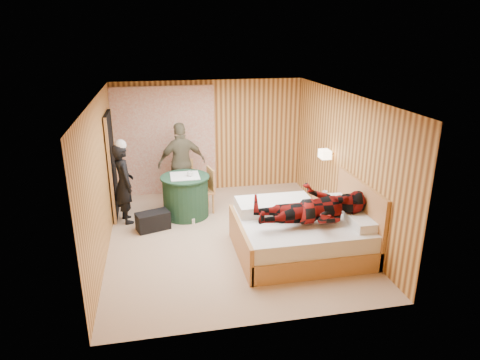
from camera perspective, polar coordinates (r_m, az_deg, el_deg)
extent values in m
cube|color=tan|center=(7.78, -1.43, -7.45)|extent=(4.20, 5.00, 0.01)
cube|color=white|center=(7.02, -1.60, 11.09)|extent=(4.20, 5.00, 0.01)
cube|color=#E0A756|center=(9.69, -4.06, 5.82)|extent=(4.20, 0.02, 2.50)
cube|color=#E0A756|center=(7.27, -18.04, 0.28)|extent=(0.02, 5.00, 2.50)
cube|color=#E0A756|center=(7.92, 13.64, 2.22)|extent=(0.02, 5.00, 2.50)
cube|color=beige|center=(9.56, -9.97, 5.08)|extent=(2.20, 0.08, 2.40)
cube|color=black|center=(8.66, -16.70, 1.85)|extent=(0.06, 0.90, 2.05)
cylinder|color=gold|center=(8.26, 11.76, 3.43)|extent=(0.18, 0.04, 0.04)
cube|color=beige|center=(8.23, 11.25, 3.40)|extent=(0.18, 0.24, 0.16)
cube|color=#CB8053|center=(7.26, 8.39, -8.35)|extent=(2.13, 1.71, 0.32)
cube|color=silver|center=(7.13, 8.50, -6.26)|extent=(2.07, 1.64, 0.27)
cube|color=#CB8053|center=(6.93, 0.02, -8.23)|extent=(0.06, 1.71, 0.60)
cube|color=#CB8053|center=(7.43, 15.57, -4.54)|extent=(0.06, 1.71, 1.17)
cube|color=white|center=(7.02, 16.13, -5.38)|extent=(0.41, 0.59, 0.15)
cube|color=white|center=(7.69, 13.44, -2.95)|extent=(0.41, 0.59, 0.15)
cube|color=silver|center=(7.34, 4.60, -3.35)|extent=(1.28, 0.64, 0.19)
cube|color=#CB8053|center=(8.25, 11.43, -4.15)|extent=(0.40, 0.54, 0.54)
cube|color=#CB8053|center=(8.18, 11.51, -3.04)|extent=(0.42, 0.56, 0.03)
cylinder|color=#1F442D|center=(8.50, -7.24, -2.23)|extent=(0.88, 0.88, 0.81)
cylinder|color=#1F442D|center=(8.36, -7.36, 0.38)|extent=(0.95, 0.95, 0.03)
cube|color=white|center=(8.36, -7.37, 0.54)|extent=(0.64, 0.64, 0.01)
cube|color=#CB8053|center=(9.11, -7.58, -0.45)|extent=(0.48, 0.48, 0.05)
cube|color=#CB8053|center=(9.21, -7.56, 1.41)|extent=(0.42, 0.10, 0.46)
cylinder|color=#CB8053|center=(9.05, -8.67, -2.23)|extent=(0.04, 0.04, 0.43)
cylinder|color=#CB8053|center=(9.33, -6.40, -1.44)|extent=(0.04, 0.04, 0.43)
cube|color=#CB8053|center=(8.64, -5.03, -1.54)|extent=(0.49, 0.49, 0.05)
cube|color=#CB8053|center=(8.61, -3.91, 0.15)|extent=(0.12, 0.41, 0.45)
cylinder|color=#CB8053|center=(8.83, -6.35, -2.72)|extent=(0.04, 0.04, 0.42)
cylinder|color=#CB8053|center=(8.63, -3.59, -3.17)|extent=(0.04, 0.04, 0.42)
cube|color=black|center=(8.12, -11.53, -5.36)|extent=(0.66, 0.48, 0.34)
cube|color=white|center=(8.40, -8.27, -5.12)|extent=(0.27, 0.16, 0.11)
cube|color=white|center=(8.31, -6.83, -5.34)|extent=(0.27, 0.19, 0.11)
imported|color=black|center=(8.36, -15.22, -0.45)|extent=(0.53, 0.65, 1.55)
imported|color=brown|center=(9.10, -7.75, 2.27)|extent=(1.07, 0.59, 1.72)
imported|color=#6B0C0A|center=(6.75, 9.70, -2.61)|extent=(0.86, 0.67, 1.77)
imported|color=white|center=(8.10, 11.70, -2.45)|extent=(0.20, 0.25, 0.02)
imported|color=white|center=(8.09, 11.71, -2.32)|extent=(0.18, 0.23, 0.02)
imported|color=white|center=(8.24, 11.24, -1.77)|extent=(0.12, 0.12, 0.09)
imported|color=white|center=(8.30, -6.67, 0.83)|extent=(0.14, 0.14, 0.10)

